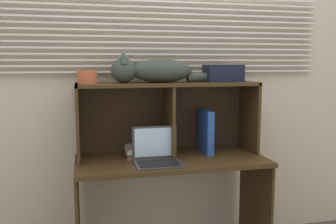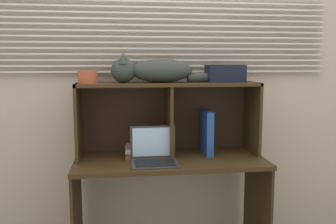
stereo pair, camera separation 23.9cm
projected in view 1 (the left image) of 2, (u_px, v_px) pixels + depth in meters
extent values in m
cube|color=beige|center=(161.00, 82.00, 2.75)|extent=(4.40, 0.04, 2.50)
cube|color=silver|center=(163.00, 72.00, 2.69)|extent=(2.46, 0.02, 0.01)
cube|color=silver|center=(163.00, 66.00, 2.69)|extent=(2.46, 0.02, 0.01)
cube|color=silver|center=(163.00, 60.00, 2.68)|extent=(2.46, 0.02, 0.01)
cube|color=silver|center=(163.00, 54.00, 2.67)|extent=(2.46, 0.02, 0.01)
cube|color=silver|center=(163.00, 49.00, 2.67)|extent=(2.46, 0.02, 0.01)
cube|color=silver|center=(163.00, 43.00, 2.66)|extent=(2.46, 0.02, 0.01)
cube|color=silver|center=(163.00, 37.00, 2.66)|extent=(2.46, 0.02, 0.01)
cube|color=silver|center=(163.00, 31.00, 2.65)|extent=(2.46, 0.02, 0.01)
cube|color=silver|center=(163.00, 25.00, 2.65)|extent=(2.46, 0.02, 0.01)
cube|color=silver|center=(163.00, 19.00, 2.64)|extent=(2.46, 0.02, 0.01)
cube|color=silver|center=(163.00, 13.00, 2.63)|extent=(2.46, 0.02, 0.01)
cube|color=silver|center=(163.00, 8.00, 2.63)|extent=(2.46, 0.02, 0.01)
cube|color=silver|center=(163.00, 2.00, 2.62)|extent=(2.46, 0.02, 0.01)
cube|color=#392713|center=(171.00, 160.00, 2.51)|extent=(1.30, 0.57, 0.03)
cube|color=#392713|center=(78.00, 221.00, 2.42)|extent=(0.02, 0.51, 0.72)
cube|color=#392713|center=(255.00, 204.00, 2.70)|extent=(0.02, 0.51, 0.72)
cube|color=#392713|center=(168.00, 84.00, 2.54)|extent=(1.26, 0.34, 0.02)
cube|color=#392713|center=(78.00, 122.00, 2.43)|extent=(0.02, 0.34, 0.52)
cube|color=#392713|center=(249.00, 116.00, 2.71)|extent=(0.02, 0.34, 0.52)
cube|color=#392713|center=(169.00, 121.00, 2.58)|extent=(0.02, 0.32, 0.49)
cube|color=#332318|center=(163.00, 116.00, 2.73)|extent=(1.26, 0.01, 0.52)
ellipsoid|color=#2F3832|center=(162.00, 71.00, 2.52)|extent=(0.43, 0.19, 0.16)
sphere|color=#2F3832|center=(124.00, 71.00, 2.46)|extent=(0.17, 0.17, 0.17)
cone|color=#2C3A31|center=(124.00, 58.00, 2.41)|extent=(0.08, 0.08, 0.08)
cone|color=#303D36|center=(123.00, 58.00, 2.49)|extent=(0.08, 0.08, 0.08)
cylinder|color=#2F3832|center=(201.00, 77.00, 2.59)|extent=(0.20, 0.07, 0.07)
cube|color=#303030|center=(158.00, 164.00, 2.35)|extent=(0.30, 0.25, 0.01)
cube|color=#303030|center=(155.00, 142.00, 2.46)|extent=(0.30, 0.01, 0.22)
cube|color=#ADD1F9|center=(155.00, 142.00, 2.45)|extent=(0.27, 0.00, 0.19)
cube|color=black|center=(159.00, 163.00, 2.34)|extent=(0.26, 0.17, 0.00)
cube|color=#22489B|center=(205.00, 131.00, 2.65)|extent=(0.05, 0.24, 0.31)
cube|color=brown|center=(137.00, 155.00, 2.55)|extent=(0.16, 0.21, 0.02)
cube|color=#456646|center=(138.00, 152.00, 2.56)|extent=(0.16, 0.21, 0.02)
cube|color=gray|center=(137.00, 150.00, 2.55)|extent=(0.16, 0.21, 0.02)
cube|color=gray|center=(138.00, 148.00, 2.55)|extent=(0.16, 0.21, 0.01)
cylinder|color=#B25134|center=(87.00, 77.00, 2.41)|extent=(0.13, 0.13, 0.09)
cube|color=black|center=(223.00, 73.00, 2.62)|extent=(0.26, 0.17, 0.12)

